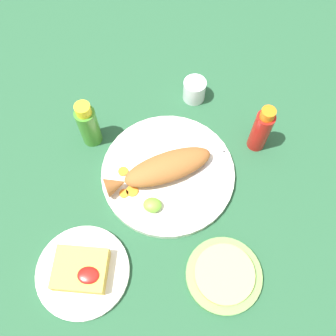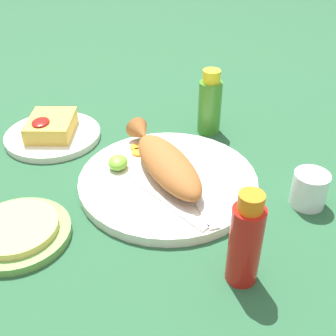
% 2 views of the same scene
% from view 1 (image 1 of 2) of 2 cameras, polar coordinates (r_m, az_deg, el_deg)
% --- Properties ---
extents(ground_plane, '(4.00, 4.00, 0.00)m').
position_cam_1_polar(ground_plane, '(0.95, 0.00, -1.01)').
color(ground_plane, '#235133').
extents(main_plate, '(0.33, 0.33, 0.02)m').
position_cam_1_polar(main_plate, '(0.94, 0.00, -0.78)').
color(main_plate, silver).
rests_on(main_plate, ground_plane).
extents(fried_fish, '(0.27, 0.17, 0.05)m').
position_cam_1_polar(fried_fish, '(0.90, -0.85, -0.12)').
color(fried_fish, '#935628').
rests_on(fried_fish, main_plate).
extents(fork_near, '(0.18, 0.07, 0.00)m').
position_cam_1_polar(fork_near, '(0.95, 4.32, 2.03)').
color(fork_near, silver).
rests_on(fork_near, main_plate).
extents(fork_far, '(0.14, 0.14, 0.00)m').
position_cam_1_polar(fork_far, '(0.93, 5.33, -0.45)').
color(fork_far, silver).
rests_on(fork_far, main_plate).
extents(carrot_slice_near, '(0.02, 0.02, 0.00)m').
position_cam_1_polar(carrot_slice_near, '(0.93, -6.85, -0.52)').
color(carrot_slice_near, orange).
rests_on(carrot_slice_near, main_plate).
extents(carrot_slice_mid, '(0.03, 0.03, 0.00)m').
position_cam_1_polar(carrot_slice_mid, '(0.91, -5.47, -3.50)').
color(carrot_slice_mid, orange).
rests_on(carrot_slice_mid, main_plate).
extents(carrot_slice_far, '(0.02, 0.02, 0.00)m').
position_cam_1_polar(carrot_slice_far, '(0.91, -6.74, -3.89)').
color(carrot_slice_far, orange).
rests_on(carrot_slice_far, main_plate).
extents(lime_wedge_main, '(0.04, 0.04, 0.02)m').
position_cam_1_polar(lime_wedge_main, '(0.88, -2.38, -5.66)').
color(lime_wedge_main, '#6BB233').
rests_on(lime_wedge_main, main_plate).
extents(hot_sauce_bottle_red, '(0.05, 0.05, 0.15)m').
position_cam_1_polar(hot_sauce_bottle_red, '(0.95, 14.02, 5.69)').
color(hot_sauce_bottle_red, '#B21914').
rests_on(hot_sauce_bottle_red, ground_plane).
extents(hot_sauce_bottle_green, '(0.05, 0.05, 0.15)m').
position_cam_1_polar(hot_sauce_bottle_green, '(0.96, -12.06, 6.48)').
color(hot_sauce_bottle_green, '#3D8428').
rests_on(hot_sauce_bottle_green, ground_plane).
extents(salt_cup, '(0.06, 0.06, 0.06)m').
position_cam_1_polar(salt_cup, '(1.05, 4.02, 11.63)').
color(salt_cup, silver).
rests_on(salt_cup, ground_plane).
extents(side_plate_fries, '(0.21, 0.21, 0.01)m').
position_cam_1_polar(side_plate_fries, '(0.89, -12.83, -15.15)').
color(side_plate_fries, silver).
rests_on(side_plate_fries, ground_plane).
extents(fries_pile, '(0.11, 0.09, 0.04)m').
position_cam_1_polar(fries_pile, '(0.86, -13.14, -14.86)').
color(fries_pile, gold).
rests_on(fries_pile, side_plate_fries).
extents(tortilla_plate, '(0.17, 0.17, 0.01)m').
position_cam_1_polar(tortilla_plate, '(0.87, 8.49, -15.84)').
color(tortilla_plate, '#6B9E4C').
rests_on(tortilla_plate, ground_plane).
extents(tortilla_stack, '(0.13, 0.13, 0.01)m').
position_cam_1_polar(tortilla_stack, '(0.86, 8.61, -15.68)').
color(tortilla_stack, '#E0C666').
rests_on(tortilla_stack, tortilla_plate).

